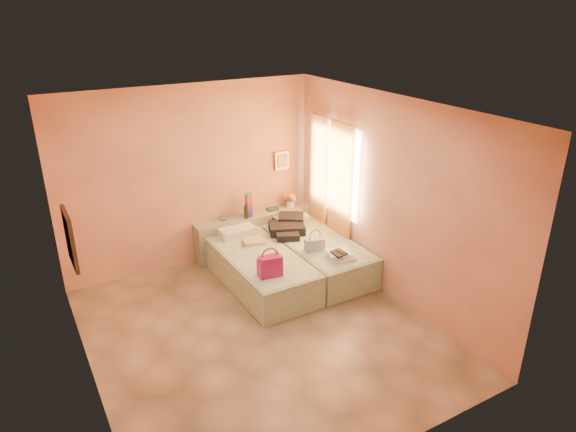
% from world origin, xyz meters
% --- Properties ---
extents(ground, '(4.50, 4.50, 0.00)m').
position_xyz_m(ground, '(0.00, 0.00, 0.00)').
color(ground, tan).
rests_on(ground, ground).
extents(room_walls, '(4.02, 4.51, 2.81)m').
position_xyz_m(room_walls, '(0.21, 0.57, 1.79)').
color(room_walls, '#F0AD80').
rests_on(room_walls, ground).
extents(headboard_ledge, '(2.05, 0.30, 0.65)m').
position_xyz_m(headboard_ledge, '(0.98, 2.10, 0.33)').
color(headboard_ledge, '#99A183').
rests_on(headboard_ledge, ground).
extents(bed_left, '(0.92, 2.01, 0.50)m').
position_xyz_m(bed_left, '(0.53, 1.05, 0.25)').
color(bed_left, beige).
rests_on(bed_left, ground).
extents(bed_right, '(0.92, 2.01, 0.50)m').
position_xyz_m(bed_right, '(1.50, 1.05, 0.25)').
color(bed_right, beige).
rests_on(bed_right, ground).
extents(water_bottle, '(0.06, 0.06, 0.22)m').
position_xyz_m(water_bottle, '(0.78, 2.02, 0.76)').
color(water_bottle, '#143822').
rests_on(water_bottle, headboard_ledge).
extents(rainbow_box, '(0.10, 0.10, 0.40)m').
position_xyz_m(rainbow_box, '(0.86, 2.09, 0.85)').
color(rainbow_box, '#AE1558').
rests_on(rainbow_box, headboard_ledge).
extents(small_dish, '(0.16, 0.16, 0.03)m').
position_xyz_m(small_dish, '(0.45, 2.17, 0.67)').
color(small_dish, '#478368').
rests_on(small_dish, headboard_ledge).
extents(green_book, '(0.20, 0.15, 0.03)m').
position_xyz_m(green_book, '(1.32, 2.13, 0.67)').
color(green_book, '#234330').
rests_on(green_book, headboard_ledge).
extents(flower_vase, '(0.23, 0.23, 0.29)m').
position_xyz_m(flower_vase, '(1.65, 2.10, 0.80)').
color(flower_vase, white).
rests_on(flower_vase, headboard_ledge).
extents(magenta_handbag, '(0.33, 0.21, 0.29)m').
position_xyz_m(magenta_handbag, '(0.37, 0.43, 0.65)').
color(magenta_handbag, '#AE1558').
rests_on(magenta_handbag, bed_left).
extents(khaki_garment, '(0.36, 0.31, 0.05)m').
position_xyz_m(khaki_garment, '(0.62, 1.44, 0.53)').
color(khaki_garment, tan).
rests_on(khaki_garment, bed_left).
extents(clothes_pile, '(0.79, 0.79, 0.18)m').
position_xyz_m(clothes_pile, '(1.30, 1.53, 0.59)').
color(clothes_pile, black).
rests_on(clothes_pile, bed_right).
extents(blue_handbag, '(0.31, 0.19, 0.19)m').
position_xyz_m(blue_handbag, '(1.29, 0.77, 0.59)').
color(blue_handbag, '#395288').
rests_on(blue_handbag, bed_right).
extents(towel_stack, '(0.42, 0.39, 0.10)m').
position_xyz_m(towel_stack, '(1.47, 0.36, 0.55)').
color(towel_stack, white).
rests_on(towel_stack, bed_right).
extents(sandal_pair, '(0.17, 0.22, 0.02)m').
position_xyz_m(sandal_pair, '(1.41, 0.34, 0.61)').
color(sandal_pair, black).
rests_on(sandal_pair, towel_stack).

